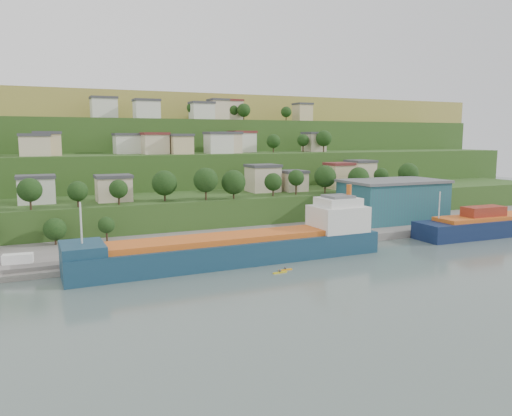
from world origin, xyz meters
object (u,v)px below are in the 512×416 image
warehouse (393,200)px  caravan (18,260)px  kayak_orange (285,269)px  cargo_ship_near (242,249)px

warehouse → caravan: bearing=-172.9°
caravan → kayak_orange: size_ratio=1.89×
warehouse → kayak_orange: size_ratio=10.12×
cargo_ship_near → kayak_orange: cargo_ship_near is taller
caravan → kayak_orange: 55.64m
caravan → kayak_orange: caravan is taller
kayak_orange → caravan: bearing=157.0°
cargo_ship_near → caravan: bearing=166.3°
cargo_ship_near → warehouse: bearing=19.1°
warehouse → kayak_orange: bearing=-148.3°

